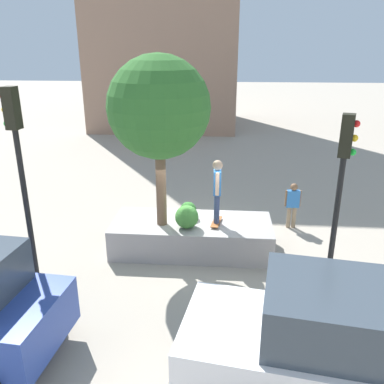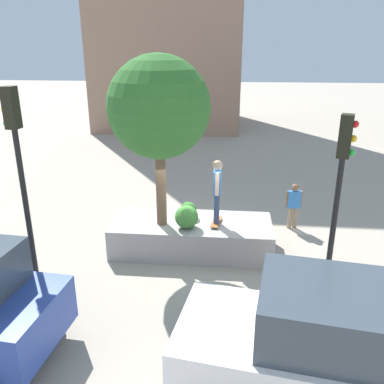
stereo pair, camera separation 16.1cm
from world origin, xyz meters
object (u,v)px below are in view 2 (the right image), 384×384
object	(u,v)px
skateboarder	(217,187)
plaza_tree	(159,108)
traffic_light_median	(340,183)
pedestrian_crossing	(294,203)
police_car	(333,350)
passerby_with_bag	(296,288)
skateboard	(216,222)
planter_ledge	(192,236)
traffic_light_corner	(19,162)

from	to	relation	value
skateboarder	plaza_tree	bearing A→B (deg)	4.79
traffic_light_median	pedestrian_crossing	size ratio (longest dim) A/B	2.87
police_car	passerby_with_bag	distance (m)	1.93
skateboard	skateboarder	xyz separation A→B (m)	(0.00, 0.00, 1.04)
traffic_light_median	passerby_with_bag	size ratio (longest dim) A/B	2.59
plaza_tree	pedestrian_crossing	size ratio (longest dim) A/B	3.01
police_car	skateboard	bearing A→B (deg)	-68.45
police_car	pedestrian_crossing	distance (m)	6.97
police_car	traffic_light_median	bearing A→B (deg)	-101.18
planter_ledge	skateboard	xyz separation A→B (m)	(-0.69, 0.08, 0.50)
skateboard	traffic_light_corner	world-z (taller)	traffic_light_corner
planter_ledge	skateboarder	bearing A→B (deg)	173.64
skateboarder	traffic_light_corner	world-z (taller)	traffic_light_corner
planter_ledge	skateboard	world-z (taller)	skateboard
traffic_light_corner	passerby_with_bag	xyz separation A→B (m)	(-5.85, 0.67, -2.31)
skateboard	passerby_with_bag	bearing A→B (deg)	118.63
skateboard	pedestrian_crossing	xyz separation A→B (m)	(-2.40, -1.87, -0.07)
plaza_tree	traffic_light_median	bearing A→B (deg)	151.26
plaza_tree	police_car	size ratio (longest dim) A/B	0.91
skateboard	police_car	xyz separation A→B (m)	(-2.01, 5.09, 0.18)
police_car	pedestrian_crossing	bearing A→B (deg)	-93.24
plaza_tree	passerby_with_bag	world-z (taller)	plaza_tree
planter_ledge	traffic_light_corner	world-z (taller)	traffic_light_corner
traffic_light_median	passerby_with_bag	bearing A→B (deg)	45.38
skateboard	traffic_light_median	bearing A→B (deg)	137.22
planter_ledge	police_car	bearing A→B (deg)	117.62
plaza_tree	passerby_with_bag	xyz separation A→B (m)	(-3.26, 3.05, -3.13)
skateboarder	traffic_light_median	distance (m)	3.61
skateboarder	traffic_light_median	size ratio (longest dim) A/B	0.41
passerby_with_bag	police_car	bearing A→B (deg)	98.14
skateboard	passerby_with_bag	world-z (taller)	passerby_with_bag
planter_ledge	police_car	distance (m)	5.87
pedestrian_crossing	passerby_with_bag	xyz separation A→B (m)	(0.67, 5.05, 0.10)
traffic_light_median	plaza_tree	bearing A→B (deg)	-28.74
planter_ledge	police_car	world-z (taller)	police_car
pedestrian_crossing	plaza_tree	bearing A→B (deg)	27.01
planter_ledge	pedestrian_crossing	distance (m)	3.60
planter_ledge	traffic_light_corner	distance (m)	5.15
traffic_light_corner	pedestrian_crossing	world-z (taller)	traffic_light_corner
pedestrian_crossing	passerby_with_bag	world-z (taller)	passerby_with_bag
traffic_light_corner	planter_ledge	bearing A→B (deg)	-142.89
traffic_light_corner	pedestrian_crossing	xyz separation A→B (m)	(-6.52, -4.39, -2.40)
planter_ledge	traffic_light_median	distance (m)	4.78
plaza_tree	traffic_light_corner	distance (m)	3.62
planter_ledge	skateboarder	size ratio (longest dim) A/B	2.55
plaza_tree	traffic_light_median	world-z (taller)	plaza_tree
skateboard	traffic_light_corner	bearing A→B (deg)	31.40
traffic_light_corner	traffic_light_median	world-z (taller)	traffic_light_corner
skateboard	pedestrian_crossing	world-z (taller)	pedestrian_crossing
plaza_tree	pedestrian_crossing	bearing A→B (deg)	-152.99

